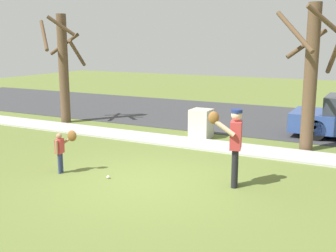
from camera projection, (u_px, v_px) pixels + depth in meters
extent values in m
plane|color=olive|center=(206.00, 147.00, 12.18)|extent=(48.00, 48.00, 0.00)
cube|color=#B2B2AD|center=(207.00, 145.00, 12.26)|extent=(36.00, 1.20, 0.06)
cube|color=#38383A|center=(254.00, 118.00, 16.62)|extent=(36.00, 6.80, 0.02)
cylinder|color=black|center=(235.00, 169.00, 8.70)|extent=(0.13, 0.13, 0.83)
cylinder|color=black|center=(235.00, 167.00, 8.85)|extent=(0.13, 0.13, 0.83)
cube|color=#B73838|center=(236.00, 135.00, 8.63)|extent=(0.31, 0.44, 0.59)
sphere|color=beige|center=(237.00, 115.00, 8.55)|extent=(0.22, 0.22, 0.22)
cylinder|color=navy|center=(237.00, 111.00, 8.53)|extent=(0.24, 0.24, 0.07)
cylinder|color=beige|center=(223.00, 127.00, 8.41)|extent=(0.52, 0.22, 0.40)
ellipsoid|color=brown|center=(214.00, 118.00, 8.42)|extent=(0.25, 0.19, 0.26)
cylinder|color=beige|center=(237.00, 132.00, 8.86)|extent=(0.10, 0.10, 0.55)
cylinder|color=navy|center=(61.00, 162.00, 9.76)|extent=(0.08, 0.08, 0.48)
cylinder|color=navy|center=(60.00, 164.00, 9.67)|extent=(0.08, 0.08, 0.48)
cube|color=#B73838|center=(60.00, 146.00, 9.64)|extent=(0.18, 0.25, 0.34)
sphere|color=#A87A5B|center=(59.00, 136.00, 9.59)|extent=(0.13, 0.13, 0.13)
cylinder|color=#A87A5B|center=(68.00, 140.00, 9.71)|extent=(0.30, 0.13, 0.23)
ellipsoid|color=brown|center=(72.00, 136.00, 9.67)|extent=(0.25, 0.19, 0.26)
cylinder|color=#A87A5B|center=(57.00, 147.00, 9.50)|extent=(0.06, 0.06, 0.32)
sphere|color=white|center=(108.00, 177.00, 9.35)|extent=(0.07, 0.07, 0.07)
cube|color=beige|center=(201.00, 123.00, 13.25)|extent=(0.63, 0.64, 0.92)
cylinder|color=brown|center=(310.00, 79.00, 11.41)|extent=(0.36, 0.36, 4.05)
cylinder|color=brown|center=(334.00, 56.00, 11.19)|extent=(0.53, 1.36, 1.02)
cylinder|color=brown|center=(306.00, 44.00, 11.66)|extent=(1.05, 0.68, 0.85)
cylinder|color=brown|center=(294.00, 31.00, 10.92)|extent=(1.25, 1.11, 1.14)
cylinder|color=brown|center=(323.00, 18.00, 10.72)|extent=(0.83, 0.72, 0.73)
cylinder|color=brown|center=(64.00, 69.00, 15.45)|extent=(0.36, 0.36, 4.00)
cylinder|color=brown|center=(77.00, 53.00, 15.23)|extent=(0.53, 1.36, 1.02)
cylinder|color=brown|center=(65.00, 44.00, 15.71)|extent=(1.05, 0.68, 0.85)
cylinder|color=brown|center=(44.00, 35.00, 14.97)|extent=(1.25, 1.11, 1.14)
cylinder|color=brown|center=(61.00, 26.00, 14.77)|extent=(0.83, 0.72, 0.73)
cylinder|color=black|center=(316.00, 130.00, 12.84)|extent=(0.64, 0.22, 0.64)
cylinder|color=black|center=(323.00, 121.00, 14.22)|extent=(0.64, 0.22, 0.64)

